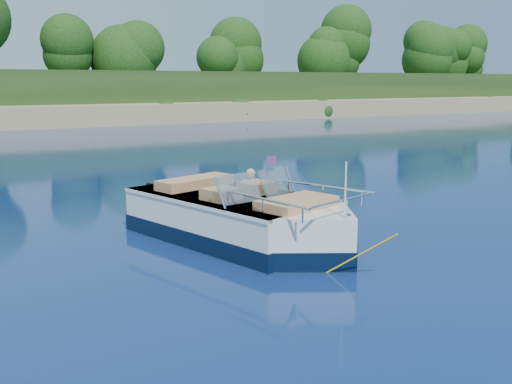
% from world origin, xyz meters
% --- Properties ---
extents(ground, '(160.00, 160.00, 0.00)m').
position_xyz_m(ground, '(0.00, 0.00, 0.00)').
color(ground, '#0A1B4C').
rests_on(ground, ground).
extents(shoreline, '(170.00, 59.00, 6.00)m').
position_xyz_m(shoreline, '(0.00, 63.77, 0.98)').
color(shoreline, tan).
rests_on(shoreline, ground).
extents(treeline, '(150.00, 7.12, 8.19)m').
position_xyz_m(treeline, '(0.04, 41.01, 5.55)').
color(treeline, black).
rests_on(treeline, ground).
extents(motorboat, '(3.33, 6.15, 2.11)m').
position_xyz_m(motorboat, '(-2.99, 3.35, 0.41)').
color(motorboat, white).
rests_on(motorboat, ground).
extents(tow_tube, '(1.60, 1.60, 0.34)m').
position_xyz_m(tow_tube, '(-1.50, 5.75, 0.09)').
color(tow_tube, '#E7E400').
rests_on(tow_tube, ground).
extents(boy, '(0.73, 0.83, 1.52)m').
position_xyz_m(boy, '(-1.57, 5.85, 0.00)').
color(boy, tan).
rests_on(boy, ground).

